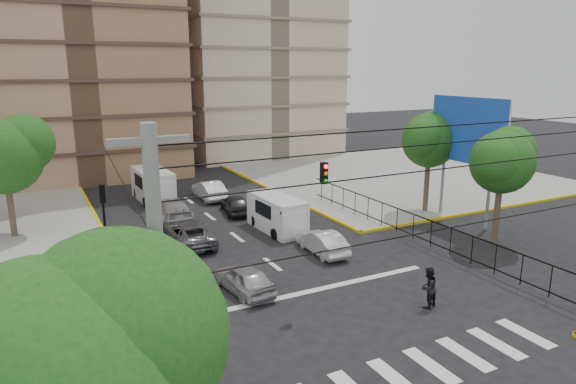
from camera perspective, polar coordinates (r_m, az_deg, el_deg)
ground at (r=23.14m, az=3.77°, el=-12.09°), size 160.00×160.00×0.00m
sidewalk_ne at (r=49.81m, az=11.64°, el=1.85°), size 26.00×26.00×0.15m
crosswalk_stripes at (r=18.93m, az=13.72°, el=-18.82°), size 12.00×2.40×0.01m
stop_line at (r=24.08m, az=2.27°, el=-11.00°), size 13.00×0.40×0.01m
park_fence at (r=31.51m, az=13.66°, el=-5.32°), size 0.10×22.50×1.66m
billboard at (r=34.98m, az=19.41°, el=6.26°), size 0.36×6.20×8.10m
tree_park_a at (r=31.49m, az=22.79°, el=3.40°), size 4.41×3.60×6.83m
tree_park_c at (r=36.93m, az=15.55°, el=5.85°), size 4.65×3.80×7.25m
tree_tudor at (r=34.15m, az=-28.86°, el=3.84°), size 5.39×4.40×7.43m
traffic_light_nw at (r=26.68m, az=-19.79°, el=-2.23°), size 0.28×0.22×4.40m
traffic_light_hanging at (r=19.59m, az=7.12°, el=1.34°), size 18.00×9.12×0.92m
utility_pole_sw at (r=10.42m, az=-13.71°, el=-17.25°), size 1.40×0.28×9.00m
van_right_lane at (r=32.10m, az=-1.03°, el=-2.58°), size 2.12×4.94×2.19m
van_left_lane at (r=40.58m, az=-14.68°, el=0.61°), size 2.32×5.47×2.43m
car_silver_front_left at (r=23.89m, az=-4.91°, el=-9.54°), size 2.01×4.00×1.31m
car_white_front_right at (r=28.59m, az=3.81°, el=-5.55°), size 1.47×3.97×1.30m
car_grey_mid_left at (r=30.37m, az=-10.93°, el=-4.54°), size 2.50×5.03×1.37m
car_silver_rear_left at (r=35.56m, az=-12.86°, el=-1.85°), size 2.11×5.11×1.48m
car_darkgrey_mid_right at (r=36.37m, az=-5.89°, el=-1.34°), size 2.19×4.14×1.34m
car_white_rear_right at (r=40.54m, az=-8.76°, el=0.23°), size 1.60×4.47×1.47m
pedestrian_crosswalk at (r=23.07m, az=15.30°, el=-10.19°), size 1.03×0.89×1.81m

